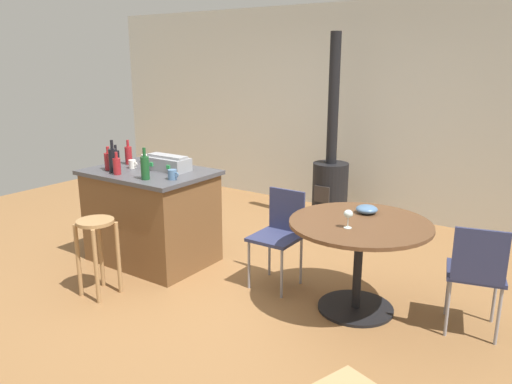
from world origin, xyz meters
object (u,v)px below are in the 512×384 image
wooden_stool (97,242)px  cup_1 (145,158)px  bottle_5 (116,157)px  bottle_1 (109,161)px  bottle_0 (117,166)px  dining_table (359,243)px  wood_stove (330,179)px  kitchen_island (152,216)px  bottle_3 (113,160)px  folding_chair_far (280,230)px  cup_2 (133,164)px  bottle_2 (145,167)px  toolbox (168,163)px  cup_0 (173,175)px  serving_bowl (367,209)px  bottle_4 (128,155)px  folding_chair_near (477,270)px  wine_glass (348,215)px

wooden_stool → cup_1: 1.29m
bottle_5 → bottle_1: bearing=-58.4°
bottle_1 → cup_1: 0.47m
wooden_stool → bottle_0: size_ratio=3.17×
dining_table → bottle_0: bearing=-167.8°
wood_stove → cup_1: (-1.26, -1.87, 0.42)m
kitchen_island → bottle_3: bearing=-133.8°
folding_chair_far → cup_2: cup_2 is taller
folding_chair_far → cup_1: size_ratio=7.54×
bottle_5 → bottle_2: bearing=-20.9°
toolbox → wood_stove: bearing=68.7°
cup_0 → cup_2: (-0.66, 0.12, -0.00)m
folding_chair_far → bottle_5: bottle_5 is taller
toolbox → bottle_5: size_ratio=2.16×
wood_stove → serving_bowl: bearing=-55.6°
wooden_stool → wood_stove: 3.04m
bottle_4 → cup_1: bearing=67.2°
bottle_1 → serving_bowl: bottle_1 is taller
kitchen_island → bottle_1: 0.69m
wooden_stool → serving_bowl: size_ratio=3.79×
bottle_3 → bottle_4: size_ratio=1.23×
cup_0 → cup_2: 0.67m
bottle_2 → folding_chair_near: bearing=12.6°
toolbox → wine_glass: bearing=-3.1°
folding_chair_far → bottle_5: 1.91m
bottle_2 → wine_glass: 1.90m
bottle_3 → toolbox: bearing=43.2°
wooden_stool → bottle_1: bearing=131.0°
wooden_stool → bottle_2: size_ratio=2.34×
dining_table → wine_glass: size_ratio=7.82×
bottle_0 → bottle_4: (-0.28, 0.39, 0.02)m
cup_1 → cup_2: 0.31m
bottle_0 → bottle_2: 0.37m
dining_table → cup_0: (-1.68, -0.34, 0.40)m
folding_chair_near → cup_1: size_ratio=7.53×
bottle_5 → cup_2: bearing=-3.5°
bottle_5 → cup_1: (0.14, 0.27, -0.04)m
dining_table → folding_chair_near: bearing=9.1°
bottle_1 → cup_1: (0.02, 0.46, -0.05)m
folding_chair_far → cup_0: (-0.90, -0.40, 0.47)m
folding_chair_far → cup_0: size_ratio=7.34×
wooden_stool → bottle_5: size_ratio=3.24×
folding_chair_near → bottle_3: (-3.23, -0.57, 0.55)m
toolbox → bottle_1: 0.59m
toolbox → bottle_2: bearing=-75.1°
serving_bowl → cup_2: bearing=-168.7°
cup_2 → bottle_0: bearing=-71.5°
wood_stove → cup_2: (-1.14, -2.15, 0.42)m
bottle_2 → cup_2: 0.53m
bottle_2 → cup_2: (-0.46, 0.26, -0.07)m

